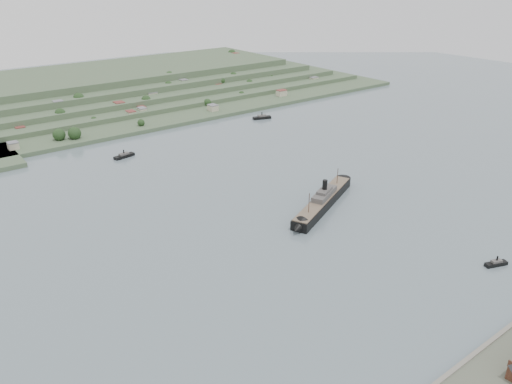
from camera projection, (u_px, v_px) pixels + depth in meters
ground at (301, 213)px, 342.01m from camera, size 1400.00×1400.00×0.00m
far_peninsula at (111, 90)px, 637.49m from camera, size 760.00×309.00×30.00m
steamship at (322, 202)px, 347.85m from camera, size 91.05×48.82×23.28m
tugboat at (496, 263)px, 281.09m from camera, size 13.89×8.05×6.07m
ferry_west at (124, 156)px, 442.03m from camera, size 19.70×8.69×7.14m
ferry_east at (262, 117)px, 555.39m from camera, size 21.26×11.90×7.69m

